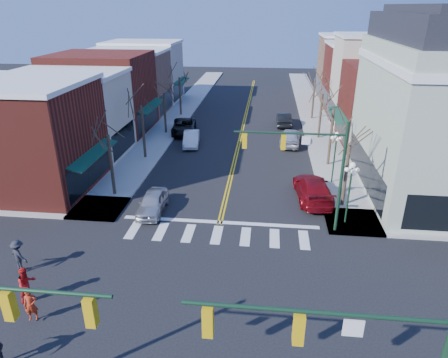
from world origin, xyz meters
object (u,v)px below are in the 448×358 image
(lamppost_corner, at_px, (350,183))
(pedestrian_red_b, at_px, (27,284))
(car_right_near, at_px, (313,189))
(pedestrian_red_a, at_px, (31,305))
(car_left_mid, at_px, (191,139))
(pedestrian_dark_b, at_px, (19,255))
(car_left_near, at_px, (153,203))
(car_left_far, at_px, (184,127))
(lamppost_midblock, at_px, (335,149))
(car_right_far, at_px, (284,119))
(car_right_mid, at_px, (290,137))

(lamppost_corner, distance_m, pedestrian_red_b, 18.99)
(car_right_near, relative_size, pedestrian_red_a, 3.61)
(car_left_mid, relative_size, pedestrian_red_a, 2.69)
(pedestrian_dark_b, bearing_deg, car_left_near, -100.24)
(pedestrian_red_b, bearing_deg, car_left_far, 24.63)
(lamppost_midblock, height_order, car_left_far, lamppost_midblock)
(lamppost_midblock, relative_size, pedestrian_dark_b, 2.48)
(lamppost_midblock, distance_m, pedestrian_dark_b, 22.82)
(pedestrian_red_b, bearing_deg, car_right_near, -20.24)
(car_left_far, height_order, pedestrian_red_a, pedestrian_red_a)
(pedestrian_dark_b, bearing_deg, pedestrian_red_a, 152.58)
(lamppost_midblock, relative_size, pedestrian_red_b, 2.38)
(car_right_far, xyz_separation_m, pedestrian_dark_b, (-14.80, -30.36, 0.25))
(car_right_far, height_order, pedestrian_red_b, pedestrian_red_b)
(car_left_mid, xyz_separation_m, car_left_far, (-1.60, 4.07, 0.05))
(car_right_near, height_order, pedestrian_dark_b, pedestrian_dark_b)
(car_left_mid, height_order, pedestrian_red_a, pedestrian_red_a)
(lamppost_midblock, relative_size, car_left_near, 1.05)
(car_left_far, distance_m, car_right_near, 19.97)
(car_left_far, bearing_deg, lamppost_corner, -60.07)
(pedestrian_dark_b, bearing_deg, car_left_mid, -78.52)
(car_right_mid, bearing_deg, pedestrian_red_a, 70.49)
(pedestrian_red_a, relative_size, pedestrian_red_b, 0.89)
(lamppost_corner, bearing_deg, car_right_near, 117.20)
(car_left_far, relative_size, car_right_far, 1.17)
(car_left_far, height_order, car_right_far, car_right_far)
(lamppost_midblock, relative_size, car_right_mid, 0.87)
(car_left_mid, relative_size, car_right_far, 0.92)
(pedestrian_red_a, height_order, pedestrian_dark_b, pedestrian_dark_b)
(car_left_near, height_order, pedestrian_dark_b, pedestrian_dark_b)
(car_right_near, xyz_separation_m, car_right_far, (-1.60, 19.72, -0.07))
(car_right_mid, distance_m, pedestrian_dark_b, 27.77)
(car_left_far, height_order, pedestrian_red_b, pedestrian_red_b)
(pedestrian_red_b, distance_m, pedestrian_dark_b, 2.90)
(car_left_far, relative_size, car_right_near, 0.95)
(lamppost_midblock, relative_size, car_left_far, 0.78)
(car_left_far, distance_m, pedestrian_red_a, 29.47)
(car_right_mid, height_order, car_right_far, car_right_mid)
(car_left_mid, distance_m, car_right_far, 12.80)
(car_right_near, bearing_deg, pedestrian_red_b, 36.84)
(car_left_far, xyz_separation_m, car_right_mid, (11.67, -2.77, 0.09))
(car_right_near, relative_size, pedestrian_dark_b, 3.33)
(car_left_mid, xyz_separation_m, pedestrian_dark_b, (-5.20, -21.90, 0.31))
(car_left_near, xyz_separation_m, car_right_near, (11.20, 3.23, 0.14))
(car_left_far, bearing_deg, pedestrian_red_a, -99.62)
(car_left_far, xyz_separation_m, pedestrian_dark_b, (-3.60, -25.97, 0.26))
(car_left_near, distance_m, car_right_far, 24.88)
(pedestrian_red_b, bearing_deg, car_left_mid, 20.27)
(lamppost_corner, bearing_deg, lamppost_midblock, 90.00)
(lamppost_midblock, xyz_separation_m, car_left_mid, (-13.00, 8.26, -2.25))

